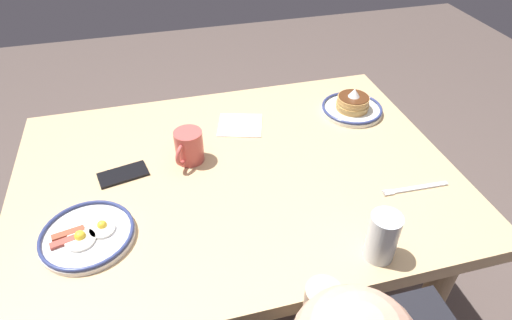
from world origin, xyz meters
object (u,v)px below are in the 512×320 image
at_px(plate_near_main, 352,106).
at_px(coffee_mug, 189,146).
at_px(paper_napkin, 240,125).
at_px(drinking_glass, 382,239).
at_px(cell_phone, 123,174).
at_px(fork_near, 415,188).
at_px(plate_center_pancakes, 87,235).

relative_size(plate_near_main, coffee_mug, 1.98).
xyz_separation_m(coffee_mug, paper_napkin, (-0.20, -0.15, -0.05)).
distance_m(drinking_glass, cell_phone, 0.77).
bearing_deg(fork_near, plate_near_main, -89.68).
height_order(plate_center_pancakes, fork_near, plate_center_pancakes).
relative_size(coffee_mug, cell_phone, 0.78).
height_order(drinking_glass, fork_near, drinking_glass).
distance_m(coffee_mug, cell_phone, 0.21).
xyz_separation_m(coffee_mug, drinking_glass, (-0.40, 0.49, 0.01)).
xyz_separation_m(plate_near_main, fork_near, (-0.00, 0.43, -0.02)).
height_order(coffee_mug, cell_phone, coffee_mug).
distance_m(plate_center_pancakes, paper_napkin, 0.64).
relative_size(drinking_glass, paper_napkin, 0.89).
bearing_deg(plate_center_pancakes, fork_near, 177.04).
bearing_deg(paper_napkin, plate_center_pancakes, 39.04).
bearing_deg(drinking_glass, cell_phone, -37.91).
distance_m(coffee_mug, paper_napkin, 0.25).
height_order(plate_center_pancakes, paper_napkin, plate_center_pancakes).
relative_size(plate_center_pancakes, coffee_mug, 2.15).
bearing_deg(plate_near_main, paper_napkin, -2.27).
distance_m(plate_center_pancakes, cell_phone, 0.25).
relative_size(coffee_mug, fork_near, 0.55).
xyz_separation_m(plate_center_pancakes, cell_phone, (-0.09, -0.23, -0.01)).
xyz_separation_m(coffee_mug, fork_near, (-0.61, 0.30, -0.05)).
bearing_deg(cell_phone, drinking_glass, 129.84).
xyz_separation_m(coffee_mug, cell_phone, (0.21, 0.02, -0.05)).
height_order(plate_center_pancakes, drinking_glass, drinking_glass).
height_order(cell_phone, paper_napkin, cell_phone).
relative_size(drinking_glass, cell_phone, 0.92).
xyz_separation_m(cell_phone, paper_napkin, (-0.40, -0.17, -0.00)).
bearing_deg(plate_center_pancakes, cell_phone, -111.64).
xyz_separation_m(drinking_glass, cell_phone, (0.60, -0.47, -0.06)).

